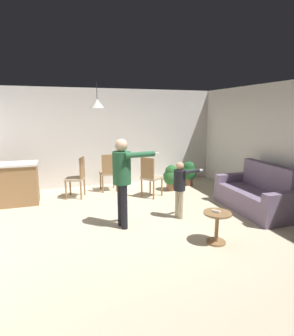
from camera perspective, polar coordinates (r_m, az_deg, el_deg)
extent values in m
plane|color=beige|center=(5.17, -1.22, -12.06)|extent=(7.68, 7.68, 0.00)
cube|color=silver|center=(7.88, -8.18, 6.25)|extent=(6.40, 0.10, 2.70)
cube|color=silver|center=(6.48, 26.94, 3.95)|extent=(0.10, 6.40, 2.70)
cube|color=slate|center=(6.29, 21.31, -6.30)|extent=(0.89, 1.46, 0.45)
cube|color=slate|center=(6.36, 23.96, -1.64)|extent=(0.24, 1.45, 0.55)
cube|color=slate|center=(5.68, 26.40, -7.68)|extent=(0.85, 0.20, 0.63)
cube|color=slate|center=(6.89, 17.26, -3.70)|extent=(0.85, 0.20, 0.63)
cylinder|color=olive|center=(7.14, 19.34, -5.68)|extent=(0.05, 0.05, 0.06)
cylinder|color=olive|center=(5.58, 23.57, -10.91)|extent=(0.05, 0.05, 0.06)
cylinder|color=olive|center=(6.79, 14.86, -6.30)|extent=(0.05, 0.05, 0.06)
cube|color=olive|center=(6.90, -26.68, -3.21)|extent=(1.20, 0.60, 0.91)
cube|color=beige|center=(6.81, -27.05, 0.67)|extent=(1.26, 0.66, 0.04)
cylinder|color=olive|center=(4.52, 14.45, -9.09)|extent=(0.44, 0.44, 0.03)
cylinder|color=olive|center=(4.62, 14.28, -12.11)|extent=(0.06, 0.06, 0.49)
cylinder|color=olive|center=(4.72, 14.13, -14.67)|extent=(0.31, 0.31, 0.03)
cylinder|color=black|center=(5.10, -5.48, -7.49)|extent=(0.12, 0.12, 0.82)
cylinder|color=black|center=(4.95, -4.77, -8.08)|extent=(0.12, 0.12, 0.82)
cylinder|color=#265938|center=(4.84, -5.28, 0.04)|extent=(0.32, 0.32, 0.58)
sphere|color=#D8AD8C|center=(4.78, -5.37, 4.75)|extent=(0.22, 0.22, 0.22)
cylinder|color=#265938|center=(5.02, -6.04, 0.10)|extent=(0.10, 0.10, 0.55)
cylinder|color=#265938|center=(4.73, -1.43, 2.81)|extent=(0.55, 0.17, 0.10)
cube|color=white|center=(4.86, 1.81, 3.05)|extent=(0.13, 0.05, 0.04)
cylinder|color=tan|center=(5.54, 6.27, -7.29)|extent=(0.08, 0.08, 0.57)
cylinder|color=tan|center=(5.45, 7.11, -7.62)|extent=(0.08, 0.08, 0.57)
cylinder|color=black|center=(5.36, 6.81, -2.51)|extent=(0.23, 0.23, 0.40)
sphere|color=tan|center=(5.30, 6.88, 0.42)|extent=(0.15, 0.15, 0.15)
cylinder|color=black|center=(5.46, 5.88, -2.45)|extent=(0.07, 0.07, 0.38)
cylinder|color=black|center=(5.35, 9.30, -0.72)|extent=(0.38, 0.18, 0.07)
cube|color=white|center=(5.51, 10.94, -0.43)|extent=(0.13, 0.07, 0.04)
cylinder|color=olive|center=(6.76, -13.57, -4.57)|extent=(0.04, 0.04, 0.45)
cylinder|color=olive|center=(7.10, -12.88, -3.76)|extent=(0.04, 0.04, 0.45)
cylinder|color=olive|center=(6.86, -16.50, -4.50)|extent=(0.04, 0.04, 0.45)
cylinder|color=olive|center=(7.19, -15.67, -3.71)|extent=(0.04, 0.04, 0.45)
cube|color=tan|center=(6.91, -14.76, -2.13)|extent=(0.53, 0.53, 0.05)
cube|color=olive|center=(6.81, -13.34, 0.10)|extent=(0.16, 0.37, 0.50)
cylinder|color=olive|center=(7.21, -9.18, -3.38)|extent=(0.04, 0.04, 0.45)
cylinder|color=olive|center=(7.27, -6.38, -3.17)|extent=(0.04, 0.04, 0.45)
cylinder|color=olive|center=(7.55, -9.64, -2.70)|extent=(0.04, 0.04, 0.45)
cylinder|color=olive|center=(7.61, -6.96, -2.50)|extent=(0.04, 0.04, 0.45)
cube|color=#997F60|center=(7.35, -8.10, -1.04)|extent=(0.42, 0.42, 0.05)
cube|color=olive|center=(7.11, -7.88, 0.80)|extent=(0.38, 0.04, 0.50)
cylinder|color=olive|center=(6.80, -1.11, -4.15)|extent=(0.04, 0.04, 0.45)
cylinder|color=olive|center=(6.59, 1.38, -4.66)|extent=(0.04, 0.04, 0.45)
cylinder|color=olive|center=(7.08, 0.67, -3.52)|extent=(0.04, 0.04, 0.45)
cylinder|color=olive|center=(6.88, 3.11, -3.98)|extent=(0.04, 0.04, 0.45)
cube|color=tan|center=(6.77, 1.02, -2.03)|extent=(0.59, 0.59, 0.05)
cube|color=olive|center=(6.56, 0.06, -0.01)|extent=(0.25, 0.33, 0.50)
cylinder|color=brown|center=(8.00, 8.58, -2.76)|extent=(0.26, 0.26, 0.21)
sphere|color=#235B2D|center=(7.94, 8.64, -0.95)|extent=(0.45, 0.45, 0.45)
sphere|color=#235B2D|center=(7.91, 8.67, 0.16)|extent=(0.34, 0.34, 0.34)
cylinder|color=brown|center=(7.42, 5.05, -3.82)|extent=(0.26, 0.26, 0.21)
sphere|color=#2D6B33|center=(7.35, 5.09, -1.87)|extent=(0.45, 0.45, 0.45)
sphere|color=#2D6B33|center=(7.32, 5.11, -0.68)|extent=(0.34, 0.34, 0.34)
cube|color=white|center=(4.49, 14.16, -8.76)|extent=(0.10, 0.13, 0.04)
cone|color=silver|center=(6.26, -10.33, 13.06)|extent=(0.32, 0.32, 0.20)
cylinder|color=black|center=(6.27, -10.42, 15.52)|extent=(0.01, 0.01, 0.36)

